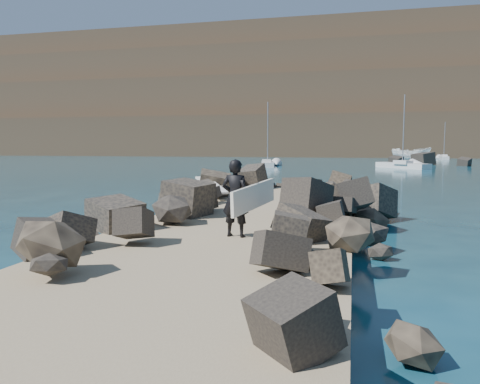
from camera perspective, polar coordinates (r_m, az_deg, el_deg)
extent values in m
plane|color=#0F384C|center=(13.94, 0.97, -5.74)|extent=(800.00, 800.00, 0.00)
cube|color=#8C7759|center=(11.97, -1.13, -6.19)|extent=(6.00, 26.00, 0.60)
cube|color=black|center=(13.40, -12.69, -4.17)|extent=(2.60, 22.00, 1.00)
cube|color=black|center=(12.04, 13.02, -5.30)|extent=(2.60, 22.00, 1.00)
cube|color=#2D4919|center=(173.97, 16.10, 9.91)|extent=(360.00, 140.00, 32.00)
cube|color=white|center=(19.08, -3.54, 0.52)|extent=(1.88, 2.17, 0.08)
imported|color=white|center=(81.13, 20.13, 4.30)|extent=(6.56, 3.95, 2.38)
imported|color=black|center=(11.07, -0.56, -0.76)|extent=(0.72, 0.52, 1.85)
cube|color=white|center=(10.96, 1.72, -0.55)|extent=(0.58, 2.25, 0.72)
cube|color=silver|center=(59.43, 3.38, 3.32)|extent=(2.76, 7.00, 0.80)
cylinder|color=gray|center=(59.40, 3.40, 7.29)|extent=(0.12, 0.12, 7.53)
cube|color=silver|center=(58.62, 3.24, 3.78)|extent=(1.43, 2.09, 0.44)
cube|color=silver|center=(58.68, 19.18, 2.98)|extent=(5.92, 6.62, 0.80)
cylinder|color=gray|center=(58.65, 19.32, 7.24)|extent=(0.12, 0.12, 8.03)
cube|color=silver|center=(57.99, 19.26, 3.45)|extent=(2.21, 2.32, 0.44)
cube|color=silver|center=(96.75, 23.58, 3.80)|extent=(1.67, 5.92, 0.80)
cylinder|color=gray|center=(96.72, 23.66, 5.91)|extent=(0.12, 0.12, 6.43)
cube|color=silver|center=(96.05, 23.66, 4.08)|extent=(1.04, 1.69, 0.44)
cube|color=white|center=(173.65, -1.02, 16.13)|extent=(10.00, 8.00, 4.00)
cube|color=white|center=(181.02, 12.91, 15.48)|extent=(8.00, 6.00, 3.50)
cube|color=white|center=(167.41, 25.39, 15.98)|extent=(12.00, 7.00, 4.00)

